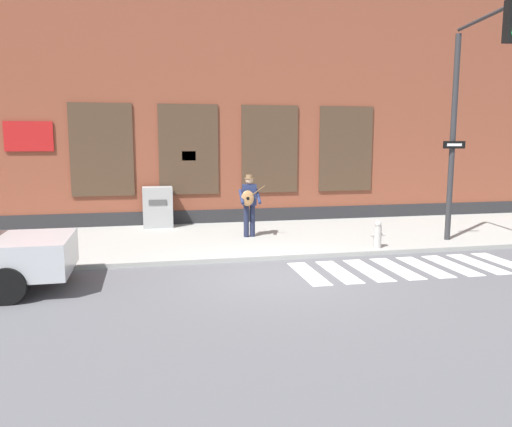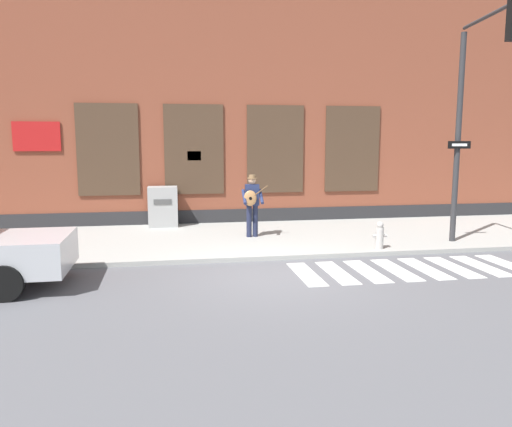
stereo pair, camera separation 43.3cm
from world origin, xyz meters
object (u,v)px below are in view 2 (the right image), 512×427
traffic_light (478,92)px  fire_hydrant (380,235)px  utility_box (163,207)px  busker (252,202)px

traffic_light → fire_hydrant: bearing=169.3°
utility_box → fire_hydrant: (5.42, -4.30, -0.29)m
fire_hydrant → busker: bearing=144.4°
fire_hydrant → utility_box: bearing=141.6°
utility_box → fire_hydrant: utility_box is taller
busker → traffic_light: bearing=-26.0°
busker → utility_box: busker is taller
busker → fire_hydrant: (2.92, -2.09, -0.66)m
busker → utility_box: size_ratio=1.39×
traffic_light → utility_box: size_ratio=4.46×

